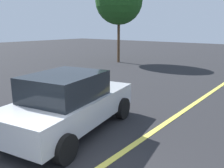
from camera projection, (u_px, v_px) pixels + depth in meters
lane_marking_centre at (146, 137)px, 6.04m from camera, size 28.00×0.16×0.01m
car_silver_near_curb at (69, 102)px, 6.23m from camera, size 4.34×2.60×1.58m
tree_centre_verge at (119, 1)px, 17.81m from camera, size 3.55×3.55×6.41m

